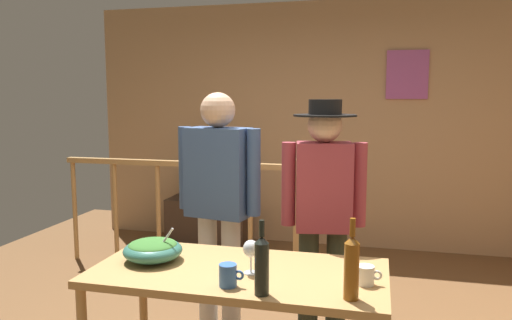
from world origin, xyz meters
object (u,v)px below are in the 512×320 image
at_px(wine_bottle_amber, 352,266).
at_px(mug_white, 366,275).
at_px(flat_screen_tv, 207,177).
at_px(mug_blue, 228,275).
at_px(serving_table, 239,283).
at_px(person_standing_left, 219,193).
at_px(tv_console, 209,221).
at_px(framed_picture, 407,75).
at_px(wine_glass, 251,250).
at_px(salad_bowl, 153,249).
at_px(wine_bottle_dark, 262,264).
at_px(stair_railing, 221,204).
at_px(person_standing_right, 323,204).

bearing_deg(wine_bottle_amber, mug_white, 73.09).
xyz_separation_m(flat_screen_tv, mug_blue, (1.15, -2.93, 0.04)).
height_order(serving_table, person_standing_left, person_standing_left).
xyz_separation_m(tv_console, mug_white, (1.78, -2.78, 0.55)).
bearing_deg(framed_picture, flat_screen_tv, -171.23).
height_order(wine_glass, person_standing_left, person_standing_left).
relative_size(flat_screen_tv, wine_glass, 3.14).
distance_m(salad_bowl, wine_glass, 0.57).
relative_size(wine_bottle_dark, mug_white, 2.84).
distance_m(stair_railing, mug_blue, 2.28).
distance_m(mug_blue, person_standing_left, 1.06).
bearing_deg(stair_railing, wine_bottle_amber, -58.86).
xyz_separation_m(wine_bottle_amber, person_standing_left, (-0.94, 0.98, 0.09)).
relative_size(framed_picture, stair_railing, 0.21).
distance_m(wine_bottle_amber, wine_bottle_dark, 0.39).
relative_size(salad_bowl, wine_bottle_amber, 0.87).
bearing_deg(mug_white, salad_bowl, 176.48).
bearing_deg(salad_bowl, framed_picture, 64.48).
bearing_deg(serving_table, framed_picture, 72.59).
height_order(wine_glass, wine_bottle_dark, wine_bottle_dark).
height_order(person_standing_left, person_standing_right, person_standing_left).
relative_size(flat_screen_tv, person_standing_left, 0.32).
xyz_separation_m(serving_table, person_standing_right, (0.35, 0.74, 0.28)).
height_order(serving_table, wine_bottle_amber, wine_bottle_amber).
bearing_deg(framed_picture, wine_bottle_amber, -96.34).
bearing_deg(tv_console, mug_blue, -68.74).
bearing_deg(wine_bottle_dark, framed_picture, 77.16).
xyz_separation_m(tv_console, wine_bottle_amber, (1.72, -2.97, 0.65)).
bearing_deg(salad_bowl, mug_blue, -26.23).
relative_size(framed_picture, wine_bottle_dark, 1.45).
distance_m(flat_screen_tv, wine_bottle_amber, 3.41).
height_order(framed_picture, wine_glass, framed_picture).
relative_size(serving_table, salad_bowl, 4.73).
xyz_separation_m(salad_bowl, wine_bottle_amber, (1.07, -0.26, 0.08)).
bearing_deg(serving_table, stair_railing, 110.64).
xyz_separation_m(flat_screen_tv, serving_table, (1.14, -2.70, -0.08)).
bearing_deg(serving_table, wine_bottle_dark, -56.57).
distance_m(stair_railing, wine_bottle_amber, 2.54).
relative_size(stair_railing, mug_blue, 19.78).
relative_size(salad_bowl, person_standing_left, 0.19).
bearing_deg(person_standing_right, person_standing_left, -10.28).
bearing_deg(wine_bottle_dark, serving_table, 123.43).
bearing_deg(wine_glass, serving_table, 150.14).
relative_size(salad_bowl, mug_white, 2.63).
height_order(tv_console, wine_glass, wine_glass).
bearing_deg(stair_railing, tv_console, 117.01).
height_order(wine_glass, mug_blue, wine_glass).
relative_size(mug_blue, person_standing_left, 0.07).
xyz_separation_m(framed_picture, mug_white, (-0.31, -3.07, -1.06)).
distance_m(wine_bottle_amber, person_standing_right, 1.01).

